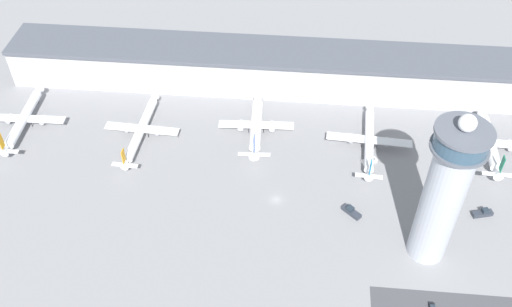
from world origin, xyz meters
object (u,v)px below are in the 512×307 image
airplane_gate_charlie (256,125)px  service_truck_fuel (483,213)px  airplane_gate_echo (490,143)px  service_truck_catering (370,161)px  airplane_gate_delta (369,140)px  airplane_gate_alpha (23,119)px  control_tower (444,192)px  service_truck_baggage (351,211)px  airplane_gate_bravo (141,129)px

airplane_gate_charlie → service_truck_fuel: airplane_gate_charlie is taller
airplane_gate_echo → service_truck_catering: 49.63m
airplane_gate_delta → service_truck_catering: (0.19, -8.21, -3.55)m
airplane_gate_delta → airplane_gate_echo: airplane_gate_echo is taller
airplane_gate_alpha → airplane_gate_delta: size_ratio=0.98×
control_tower → airplane_gate_alpha: control_tower is taller
control_tower → service_truck_fuel: 40.63m
airplane_gate_echo → service_truck_fuel: (-8.62, -35.21, -3.17)m
airplane_gate_alpha → service_truck_fuel: 187.78m
service_truck_baggage → service_truck_catering: bearing=73.6°
airplane_gate_bravo → service_truck_baggage: 92.50m
airplane_gate_alpha → airplane_gate_bravo: 51.27m
control_tower → airplane_gate_echo: (31.36, 52.97, -25.45)m
airplane_gate_bravo → service_truck_catering: (94.08, -6.49, -3.42)m
airplane_gate_bravo → airplane_gate_delta: bearing=1.1°
service_truck_catering → service_truck_fuel: service_truck_fuel is taller
control_tower → service_truck_catering: 53.47m
control_tower → airplane_gate_alpha: bearing=162.8°
service_truck_fuel → service_truck_baggage: (-47.69, -3.45, -0.15)m
airplane_gate_echo → service_truck_baggage: bearing=-145.5°
airplane_gate_charlie → service_truck_fuel: 94.26m
airplane_gate_alpha → control_tower: bearing=-17.2°
airplane_gate_bravo → service_truck_baggage: airplane_gate_bravo is taller
airplane_gate_alpha → service_truck_fuel: airplane_gate_alpha is taller
control_tower → airplane_gate_bravo: size_ratio=1.34×
airplane_gate_bravo → service_truck_catering: 94.36m
service_truck_catering → airplane_gate_echo: bearing=13.1°
service_truck_catering → airplane_gate_delta: bearing=91.3°
airplane_gate_charlie → airplane_gate_echo: bearing=-1.4°
airplane_gate_alpha → service_truck_baggage: (137.21, -36.00, -3.27)m
airplane_gate_charlie → service_truck_catering: 48.83m
airplane_gate_charlie → service_truck_baggage: 56.51m
airplane_gate_alpha → service_truck_baggage: 141.89m
airplane_gate_delta → airplane_gate_echo: size_ratio=1.03×
airplane_gate_bravo → service_truck_fuel: 137.15m
service_truck_fuel → service_truck_baggage: service_truck_fuel is taller
airplane_gate_alpha → airplane_gate_delta: (145.11, -0.34, 0.21)m
airplane_gate_bravo → airplane_gate_echo: size_ratio=1.07×
service_truck_catering → service_truck_baggage: service_truck_baggage is taller
airplane_gate_alpha → airplane_gate_delta: airplane_gate_alpha is taller
service_truck_fuel → airplane_gate_charlie: bearing=156.5°
service_truck_catering → control_tower: bearing=-68.0°
control_tower → airplane_gate_charlie: 88.11m
airplane_gate_charlie → airplane_gate_delta: bearing=-6.6°
airplane_gate_bravo → airplane_gate_delta: airplane_gate_delta is taller
airplane_gate_bravo → service_truck_fuel: size_ratio=5.70×
airplane_gate_alpha → airplane_gate_delta: bearing=-0.1°
service_truck_catering → service_truck_fuel: size_ratio=0.82×
control_tower → airplane_gate_bravo: (-110.95, 48.24, -25.40)m
control_tower → airplane_gate_echo: 66.61m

